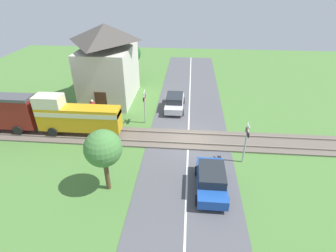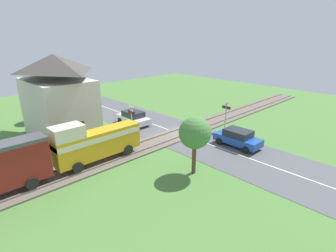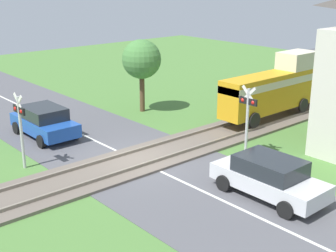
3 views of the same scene
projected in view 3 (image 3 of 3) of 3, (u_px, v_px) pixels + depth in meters
ground_plane at (139, 162)px, 19.27m from camera, size 60.00×60.00×0.00m
road_surface at (139, 161)px, 19.26m from camera, size 48.00×6.40×0.02m
track_bed at (139, 160)px, 19.25m from camera, size 2.80×48.00×0.24m
train at (314, 76)px, 26.60m from camera, size 1.58×14.20×3.18m
car_near_crossing at (44, 121)px, 21.99m from camera, size 3.95×1.87×1.47m
car_far_side at (269, 177)px, 16.00m from camera, size 4.04×1.85×1.43m
crossing_signal_west_approach at (20, 121)px, 18.05m from camera, size 0.90×0.18×3.04m
crossing_signal_east_approach at (248, 112)px, 19.28m from camera, size 0.90×0.18×3.04m
pedestrian_by_station at (324, 119)px, 22.19m from camera, size 0.43×0.43×1.74m
tree_roadside_hedge at (142, 60)px, 25.50m from camera, size 2.15×2.15×4.03m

